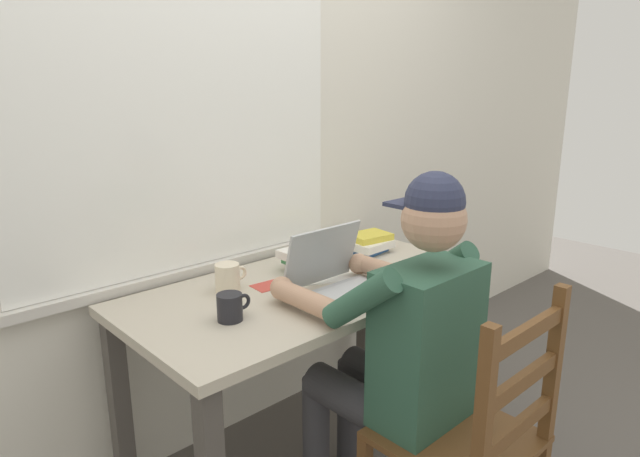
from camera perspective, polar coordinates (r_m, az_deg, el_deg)
The scene contains 12 objects.
back_wall at distance 2.25m, azimuth -8.55°, elevation 10.30°, with size 6.00×0.08×2.60m.
desk at distance 2.08m, azimuth -0.93°, elevation -8.46°, with size 1.37×0.69×0.75m.
seated_person at distance 1.80m, azimuth 8.23°, elevation -11.37°, with size 0.50×0.60×1.23m.
wooden_chair at distance 1.78m, azimuth 15.43°, elevation -20.52°, with size 0.42×0.42×0.93m.
laptop at distance 1.93m, azimuth 2.05°, elevation -5.30°, with size 0.33×0.29×0.23m.
computer_mouse at distance 2.09m, azimuth 6.76°, elevation -4.87°, with size 0.06×0.10×0.03m, color #ADAFB2.
coffee_mug_white at distance 1.98m, azimuth -9.54°, elevation -5.05°, with size 0.13×0.09×0.10m.
coffee_mug_dark at distance 1.75m, azimuth -9.29°, elevation -8.05°, with size 0.12×0.08×0.09m.
book_stack_main at distance 2.41m, azimuth 5.13°, elevation -1.50°, with size 0.20×0.17×0.08m.
book_stack_side at distance 2.19m, azimuth -1.49°, elevation -2.98°, with size 0.21×0.12×0.09m.
paper_pile_near_laptop at distance 2.11m, azimuth 1.24°, elevation -4.96°, with size 0.25×0.14×0.01m, color white.
landscape_photo_print at distance 2.03m, azimuth -5.17°, elevation -5.90°, with size 0.13×0.09×0.00m, color #C63D33.
Camera 1 is at (-1.28, -1.42, 1.47)m, focal length 30.79 mm.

